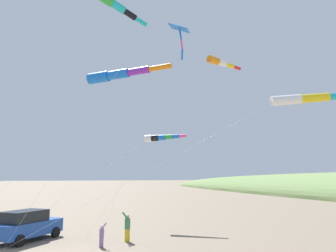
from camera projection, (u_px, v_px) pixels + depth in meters
parked_car at (27, 225)px, 19.20m from camera, size 4.18×4.48×1.85m
person_child_green_jacket at (127, 225)px, 19.02m from camera, size 0.53×0.42×1.77m
person_child_grey_jacket at (102, 234)px, 17.48m from camera, size 0.45×0.38×1.33m
kite_windsock_striped_overhead at (117, 75)px, 24.79m from camera, size 13.17×4.96×12.40m
kite_windsock_red_high_left at (117, 6)px, 17.01m from camera, size 10.34×8.38×13.73m
kite_windsock_white_trailing at (322, 97)px, 16.12m from camera, size 20.40×8.22×8.59m
kite_windsock_long_streamer_left at (221, 63)px, 26.11m from camera, size 13.11×2.03×13.72m
kite_windsock_black_fish_shape at (160, 138)px, 26.46m from camera, size 13.23×5.69×7.49m
kite_delta_long_streamer_right at (180, 28)px, 24.67m from camera, size 11.14×4.07×16.04m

